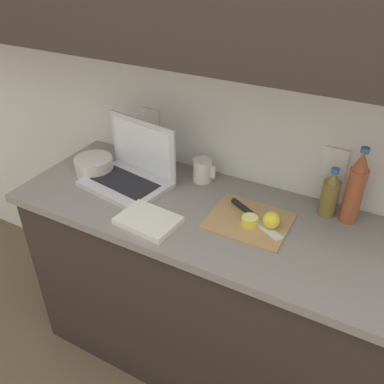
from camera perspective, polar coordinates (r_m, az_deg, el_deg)
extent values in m
plane|color=brown|center=(2.17, 9.25, -24.44)|extent=(12.00, 12.00, 0.00)
cube|color=white|center=(1.59, 17.70, 12.73)|extent=(5.20, 0.06, 2.60)
cube|color=white|center=(1.91, -5.75, 9.86)|extent=(0.09, 0.01, 0.12)
cube|color=white|center=(1.64, 19.45, 3.90)|extent=(0.09, 0.01, 0.12)
cube|color=#332823|center=(1.83, 10.49, -17.14)|extent=(2.10, 0.55, 0.85)
cube|color=gray|center=(1.52, 12.16, -6.29)|extent=(2.17, 0.59, 0.03)
cube|color=silver|center=(1.76, -9.34, 1.10)|extent=(0.38, 0.30, 0.02)
cube|color=black|center=(1.75, -9.37, 1.40)|extent=(0.30, 0.19, 0.00)
cube|color=silver|center=(1.77, -6.92, 6.29)|extent=(0.36, 0.07, 0.25)
cube|color=white|center=(1.76, -7.06, 6.22)|extent=(0.31, 0.06, 0.21)
cube|color=tan|center=(1.54, 7.98, -3.99)|extent=(0.30, 0.26, 0.01)
cube|color=silver|center=(1.51, 10.26, -4.83)|extent=(0.16, 0.11, 0.00)
cylinder|color=black|center=(1.59, 7.04, -2.07)|extent=(0.11, 0.07, 0.02)
cylinder|color=yellow|center=(1.51, 8.09, -3.99)|extent=(0.06, 0.06, 0.03)
cylinder|color=#F4EAA3|center=(1.50, 8.14, -3.49)|extent=(0.05, 0.05, 0.00)
sphere|color=yellow|center=(1.50, 11.09, -3.90)|extent=(0.06, 0.06, 0.06)
cylinder|color=#A34C2D|center=(1.59, 21.72, -0.48)|extent=(0.07, 0.07, 0.22)
cone|color=#A34C2D|center=(1.52, 22.80, 4.00)|extent=(0.06, 0.06, 0.07)
cylinder|color=#3366B2|center=(1.50, 23.15, 5.42)|extent=(0.03, 0.03, 0.02)
cylinder|color=olive|center=(1.62, 18.70, -0.83)|extent=(0.07, 0.07, 0.14)
cone|color=olive|center=(1.57, 19.28, 1.95)|extent=(0.06, 0.06, 0.04)
cylinder|color=#3366B2|center=(1.56, 19.47, 2.83)|extent=(0.03, 0.03, 0.02)
cylinder|color=silver|center=(1.75, 1.44, 3.08)|extent=(0.08, 0.08, 0.10)
cube|color=silver|center=(1.73, 2.96, 2.82)|extent=(0.02, 0.01, 0.06)
cylinder|color=beige|center=(1.87, -13.59, 3.67)|extent=(0.17, 0.17, 0.07)
cube|color=silver|center=(1.53, -6.17, -3.99)|extent=(0.23, 0.18, 0.02)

